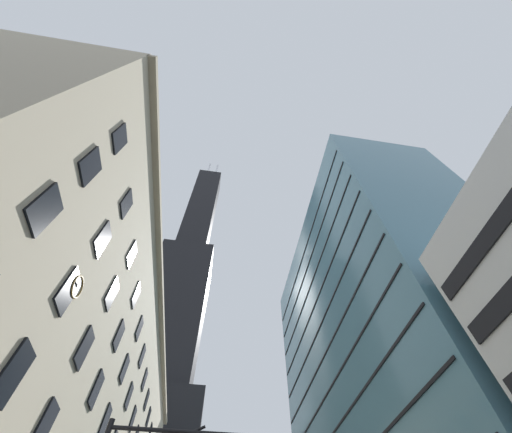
# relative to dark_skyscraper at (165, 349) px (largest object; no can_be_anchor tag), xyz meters

# --- Properties ---
(station_building) EXTENTS (17.95, 64.31, 28.73)m
(station_building) POSITION_rel_dark_skyscraper_xyz_m (-1.26, -55.10, -42.80)
(station_building) COLOR #BCAF93
(station_building) RESTS_ON ground
(dark_skyscraper) EXTENTS (28.83, 28.83, 193.80)m
(dark_skyscraper) POSITION_rel_dark_skyscraper_xyz_m (0.00, 0.00, 0.00)
(dark_skyscraper) COLOR black
(dark_skyscraper) RESTS_ON ground
(glass_office_midrise) EXTENTS (16.37, 40.78, 49.80)m
(glass_office_midrise) POSITION_rel_dark_skyscraper_xyz_m (37.51, -56.37, -32.25)
(glass_office_midrise) COLOR teal
(glass_office_midrise) RESTS_ON ground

